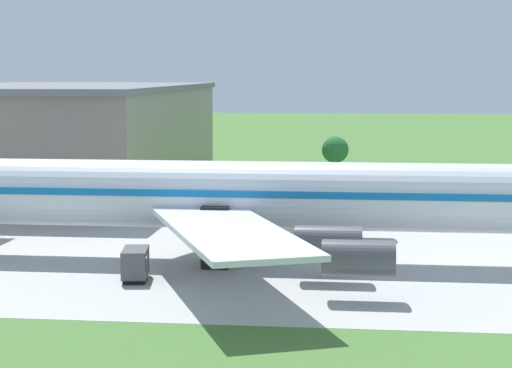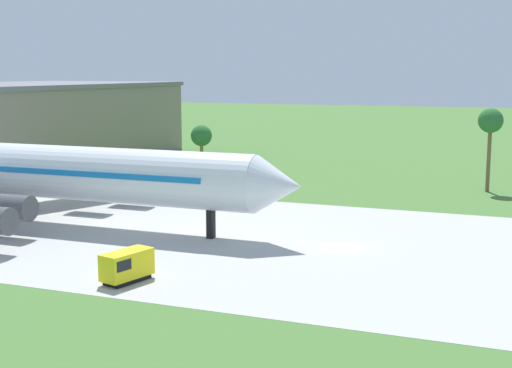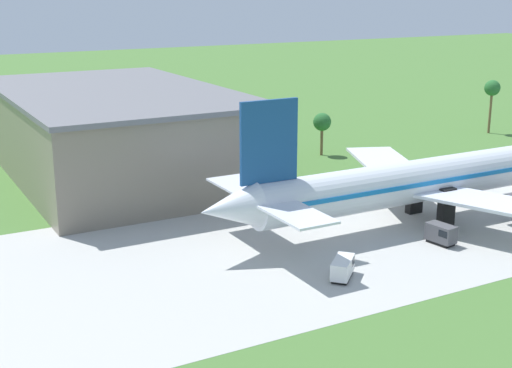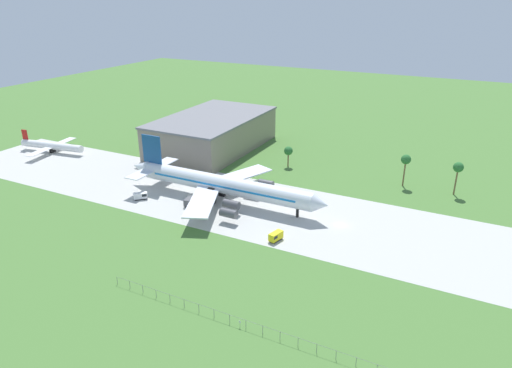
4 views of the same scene
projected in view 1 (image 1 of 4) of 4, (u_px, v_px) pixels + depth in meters
name	position (u px, v px, depth m)	size (l,w,h in m)	color
jet_airliner	(242.00, 195.00, 83.57)	(76.78, 51.25, 19.59)	silver
fuel_truck	(135.00, 264.00, 76.33)	(2.54, 4.19, 2.68)	black
terminal_building	(58.00, 137.00, 134.82)	(36.72, 61.20, 15.26)	slate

